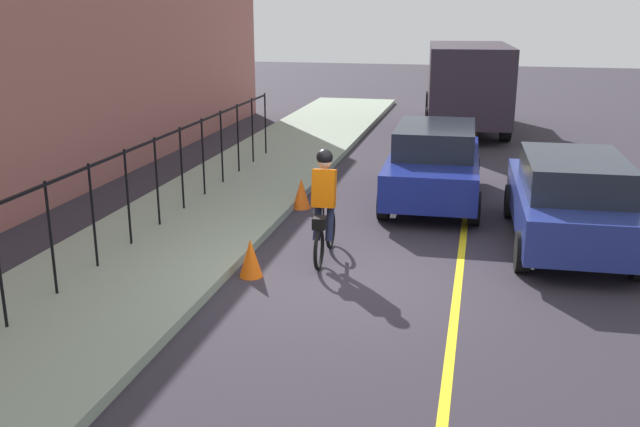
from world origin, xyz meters
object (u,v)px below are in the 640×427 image
object	(u,v)px
cyclist_lead	(324,206)
traffic_cone_far	(251,258)
box_truck_background	(467,82)
traffic_cone_near	(301,193)
patrol_sedan	(570,199)
parked_sedan_rear	(434,162)

from	to	relation	value
cyclist_lead	traffic_cone_far	size ratio (longest dim) A/B	3.06
box_truck_background	traffic_cone_near	world-z (taller)	box_truck_background
traffic_cone_far	box_truck_background	bearing A→B (deg)	-10.93
patrol_sedan	box_truck_background	xyz separation A→B (m)	(11.51, 2.11, 0.73)
parked_sedan_rear	traffic_cone_near	bearing A→B (deg)	-66.73
parked_sedan_rear	traffic_cone_near	size ratio (longest dim) A/B	7.09
patrol_sedan	traffic_cone_near	xyz separation A→B (m)	(1.24, 5.02, -0.51)
box_truck_background	traffic_cone_far	xyz separation A→B (m)	(-14.12, 2.73, -1.25)
parked_sedan_rear	traffic_cone_far	size ratio (longest dim) A/B	7.44
parked_sedan_rear	box_truck_background	xyz separation A→B (m)	(9.11, -0.35, 0.73)
patrol_sedan	parked_sedan_rear	bearing A→B (deg)	43.81
patrol_sedan	traffic_cone_near	bearing A→B (deg)	74.24
cyclist_lead	traffic_cone_near	xyz separation A→B (m)	(2.88, 1.11, -0.60)
box_truck_background	cyclist_lead	bearing A→B (deg)	167.50
traffic_cone_far	patrol_sedan	bearing A→B (deg)	-61.68
traffic_cone_near	patrol_sedan	bearing A→B (deg)	-103.89
patrol_sedan	traffic_cone_near	size ratio (longest dim) A/B	7.12
cyclist_lead	parked_sedan_rear	bearing A→B (deg)	-21.61
patrol_sedan	traffic_cone_far	xyz separation A→B (m)	(-2.61, 4.84, -0.53)
cyclist_lead	parked_sedan_rear	world-z (taller)	cyclist_lead
box_truck_background	traffic_cone_far	distance (m)	14.43
patrol_sedan	traffic_cone_far	distance (m)	5.52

